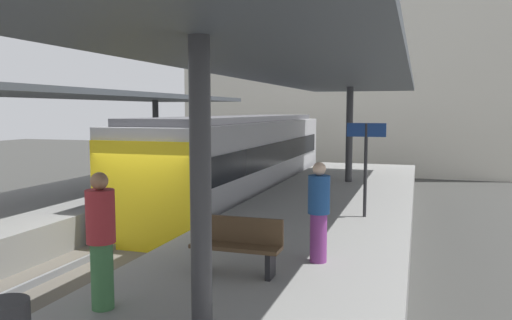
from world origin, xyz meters
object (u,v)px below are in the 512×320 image
Objects in this scene: platform_bench at (237,244)px; passenger_near_bench at (319,211)px; platform_sign at (366,148)px; passenger_mid_platform at (101,238)px; commuter_train at (242,159)px.

passenger_near_bench is at bearing 41.58° from platform_bench.
platform_sign reaches higher than passenger_near_bench.
passenger_mid_platform reaches higher than passenger_near_bench.
platform_sign is 7.15m from passenger_mid_platform.
commuter_train is 8.10× the size of passenger_mid_platform.
platform_sign is (4.94, -5.23, 0.90)m from commuter_train.
commuter_train reaches higher than passenger_mid_platform.
commuter_train is 8.48× the size of passenger_near_bench.
passenger_near_bench is at bearing -95.50° from platform_sign.
commuter_train is 10.16m from passenger_near_bench.
platform_sign is at bearing 68.63° from passenger_mid_platform.
passenger_mid_platform is (-2.22, -2.79, 0.04)m from passenger_near_bench.
passenger_near_bench is (1.08, 0.96, 0.40)m from platform_bench.
commuter_train reaches higher than passenger_near_bench.
platform_bench is at bearing -70.83° from commuter_train.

